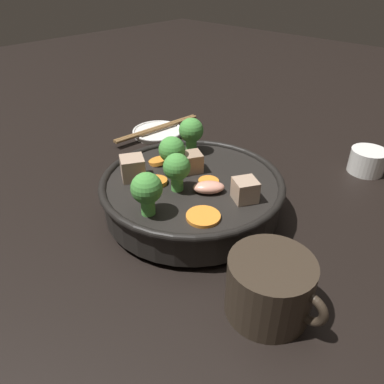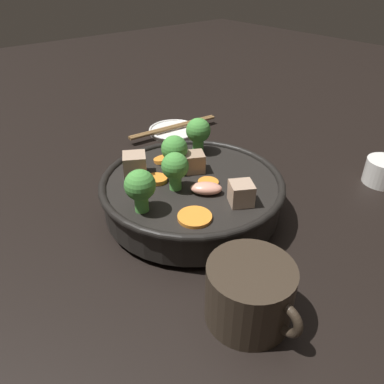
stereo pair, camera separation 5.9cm
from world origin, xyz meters
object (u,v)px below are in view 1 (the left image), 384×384
object	(u,v)px
side_saucer	(158,132)
chopsticks_pair	(157,128)
dark_mug	(270,287)
tea_cup	(367,161)
stirfry_bowl	(191,190)

from	to	relation	value
side_saucer	chopsticks_pair	xyz separation A→B (m)	(0.00, 0.00, 0.01)
side_saucer	chopsticks_pair	bearing A→B (deg)	0.00
side_saucer	chopsticks_pair	size ratio (longest dim) A/B	0.51
dark_mug	chopsticks_pair	size ratio (longest dim) A/B	0.53
tea_cup	dark_mug	distance (m)	0.42
tea_cup	chopsticks_pair	xyz separation A→B (m)	(-0.42, -0.16, -0.01)
stirfry_bowl	dark_mug	bearing A→B (deg)	-22.04
stirfry_bowl	chopsticks_pair	xyz separation A→B (m)	(-0.27, 0.17, -0.03)
stirfry_bowl	side_saucer	world-z (taller)	stirfry_bowl
stirfry_bowl	dark_mug	size ratio (longest dim) A/B	2.38
side_saucer	tea_cup	xyz separation A→B (m)	(0.42, 0.16, 0.02)
tea_cup	chopsticks_pair	world-z (taller)	tea_cup
side_saucer	dark_mug	bearing A→B (deg)	-28.20
tea_cup	dark_mug	bearing A→B (deg)	-83.11
stirfry_bowl	tea_cup	distance (m)	0.36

